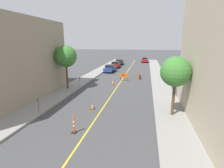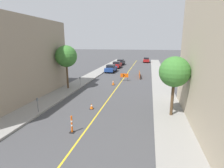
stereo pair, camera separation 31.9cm
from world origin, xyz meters
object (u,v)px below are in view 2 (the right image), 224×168
(traffic_cone_third, at_px, (113,83))
(arrow_barricade_primary, at_px, (124,76))
(parking_meter_far_curb, at_px, (80,79))
(street_tree_right_near, at_px, (175,72))
(traffic_cone_second, at_px, (92,106))
(parked_car_curb_far, at_px, (121,62))
(parked_car_opposite_side, at_px, (146,60))
(street_tree_left_near, at_px, (66,56))
(delineator_post_front, at_px, (72,125))
(parked_car_curb_near, at_px, (111,68))
(parked_car_curb_mid, at_px, (117,65))
(parking_meter_near_curb, at_px, (37,102))

(traffic_cone_third, relative_size, arrow_barricade_primary, 0.57)
(parking_meter_far_curb, distance_m, street_tree_right_near, 14.27)
(traffic_cone_third, height_order, arrow_barricade_primary, arrow_barricade_primary)
(traffic_cone_second, bearing_deg, street_tree_right_near, -2.35)
(parked_car_curb_far, relative_size, parking_meter_far_curb, 3.42)
(parked_car_curb_far, distance_m, parking_meter_far_curb, 25.64)
(traffic_cone_third, relative_size, parked_car_curb_far, 0.17)
(parked_car_opposite_side, bearing_deg, parking_meter_far_curb, -104.97)
(traffic_cone_second, xyz_separation_m, street_tree_left_near, (-5.37, 6.15, 4.15))
(delineator_post_front, distance_m, street_tree_left_near, 12.59)
(parked_car_curb_near, relative_size, parked_car_opposite_side, 1.01)
(traffic_cone_second, bearing_deg, parking_meter_far_curb, 118.87)
(street_tree_right_near, bearing_deg, parking_meter_far_curb, 144.91)
(traffic_cone_third, bearing_deg, street_tree_left_near, -146.37)
(parked_car_curb_mid, height_order, street_tree_right_near, street_tree_right_near)
(parked_car_opposite_side, bearing_deg, traffic_cone_second, -96.55)
(parked_car_curb_near, relative_size, parked_car_curb_far, 1.00)
(parked_car_curb_near, distance_m, street_tree_right_near, 23.68)
(traffic_cone_second, distance_m, parked_car_curb_mid, 27.47)
(parked_car_opposite_side, relative_size, street_tree_left_near, 0.77)
(delineator_post_front, xyz_separation_m, parked_car_opposite_side, (4.19, 45.72, 0.25))
(traffic_cone_third, bearing_deg, street_tree_right_near, -54.88)
(parking_meter_far_curb, bearing_deg, traffic_cone_third, 24.98)
(arrow_barricade_primary, xyz_separation_m, parking_meter_far_curb, (-5.58, -5.22, 0.22))
(traffic_cone_third, xyz_separation_m, parked_car_curb_near, (-2.79, 11.22, 0.44))
(parked_car_curb_near, distance_m, parked_car_opposite_side, 21.35)
(parked_car_opposite_side, xyz_separation_m, parking_meter_far_curb, (-8.54, -33.43, 0.28))
(traffic_cone_second, bearing_deg, parked_car_curb_mid, 95.47)
(parking_meter_near_curb, xyz_separation_m, parking_meter_far_curb, (0.00, 9.79, -0.02))
(parking_meter_far_curb, bearing_deg, traffic_cone_second, -61.13)
(parked_car_curb_near, bearing_deg, parked_car_curb_far, 92.06)
(arrow_barricade_primary, bearing_deg, traffic_cone_second, -101.46)
(arrow_barricade_primary, bearing_deg, parking_meter_near_curb, -116.10)
(traffic_cone_third, distance_m, parked_car_curb_far, 23.71)
(traffic_cone_second, relative_size, arrow_barricade_primary, 0.40)
(parked_car_curb_near, xyz_separation_m, parking_meter_far_curb, (-1.58, -13.25, 0.28))
(traffic_cone_second, height_order, street_tree_right_near, street_tree_right_near)
(delineator_post_front, bearing_deg, parked_car_curb_mid, 94.84)
(traffic_cone_third, bearing_deg, parked_car_curb_far, 96.58)
(traffic_cone_second, height_order, parked_car_curb_mid, parked_car_curb_mid)
(parked_car_opposite_side, relative_size, parking_meter_far_curb, 3.37)
(parking_meter_far_curb, bearing_deg, parked_car_curb_near, 83.21)
(traffic_cone_second, relative_size, street_tree_left_near, 0.09)
(parking_meter_far_curb, bearing_deg, parking_meter_near_curb, -90.00)
(arrow_barricade_primary, xyz_separation_m, parking_meter_near_curb, (-5.58, -15.02, 0.24))
(street_tree_right_near, bearing_deg, arrow_barricade_primary, 113.89)
(parked_car_curb_near, height_order, parked_car_curb_far, same)
(parked_car_curb_far, bearing_deg, traffic_cone_third, -80.62)
(traffic_cone_third, xyz_separation_m, street_tree_right_near, (7.09, -10.08, 3.50))
(street_tree_left_near, distance_m, street_tree_right_near, 14.12)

